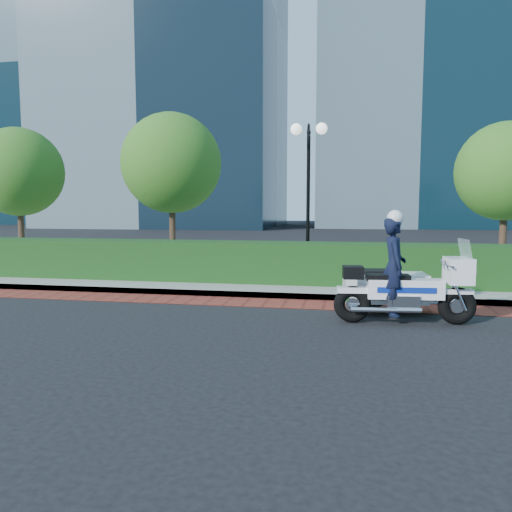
% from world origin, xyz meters
% --- Properties ---
extents(ground, '(120.00, 120.00, 0.00)m').
position_xyz_m(ground, '(0.00, 0.00, 0.00)').
color(ground, black).
rests_on(ground, ground).
extents(brick_strip, '(60.00, 1.00, 0.01)m').
position_xyz_m(brick_strip, '(0.00, 1.50, 0.01)').
color(brick_strip, maroon).
rests_on(brick_strip, ground).
extents(sidewalk, '(60.00, 8.00, 0.15)m').
position_xyz_m(sidewalk, '(0.00, 6.00, 0.07)').
color(sidewalk, gray).
rests_on(sidewalk, ground).
extents(hedge_main, '(18.00, 1.20, 1.00)m').
position_xyz_m(hedge_main, '(0.00, 3.60, 0.65)').
color(hedge_main, '#113414').
rests_on(hedge_main, sidewalk).
extents(lamppost, '(1.02, 0.70, 4.21)m').
position_xyz_m(lamppost, '(1.00, 5.20, 2.96)').
color(lamppost, black).
rests_on(lamppost, sidewalk).
extents(tree_a, '(3.00, 3.00, 4.58)m').
position_xyz_m(tree_a, '(-9.00, 6.50, 3.22)').
color(tree_a, '#332319').
rests_on(tree_a, sidewalk).
extents(tree_b, '(3.20, 3.20, 4.89)m').
position_xyz_m(tree_b, '(-3.50, 6.50, 3.43)').
color(tree_b, '#332319').
rests_on(tree_b, sidewalk).
extents(tree_c, '(2.80, 2.80, 4.30)m').
position_xyz_m(tree_c, '(6.50, 6.50, 3.05)').
color(tree_c, '#332319').
rests_on(tree_c, sidewalk).
extents(tower_left, '(22.00, 16.00, 40.00)m').
position_xyz_m(tower_left, '(-16.00, 40.00, 20.00)').
color(tower_left, black).
rests_on(tower_left, ground).
extents(tower_far_left, '(16.00, 14.00, 34.00)m').
position_xyz_m(tower_far_left, '(-36.00, 46.00, 17.00)').
color(tower_far_left, black).
rests_on(tower_far_left, ground).
extents(police_motorcycle, '(2.49, 1.77, 2.01)m').
position_xyz_m(police_motorcycle, '(3.01, 0.46, 0.69)').
color(police_motorcycle, black).
rests_on(police_motorcycle, ground).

